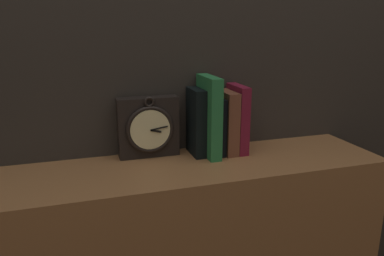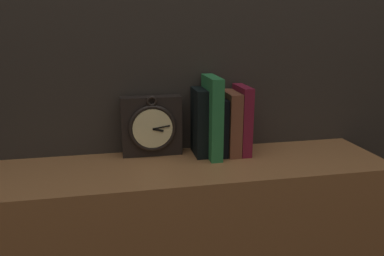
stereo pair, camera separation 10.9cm
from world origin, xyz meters
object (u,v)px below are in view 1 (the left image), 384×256
book_slot0_black (196,122)px  book_slot2_black (217,125)px  clock (149,127)px  book_slot1_green (209,116)px  book_slot4_maroon (237,119)px  book_slot3_brown (227,122)px

book_slot0_black → book_slot2_black: bearing=-3.4°
book_slot0_black → clock: bearing=170.5°
book_slot1_green → book_slot2_black: bearing=23.7°
book_slot0_black → book_slot4_maroon: book_slot4_maroon is taller
book_slot0_black → book_slot1_green: bearing=-27.2°
clock → book_slot1_green: bearing=-13.2°
book_slot2_black → book_slot3_brown: (0.03, -0.00, 0.01)m
clock → book_slot2_black: size_ratio=1.08×
clock → book_slot0_black: size_ratio=0.93×
book_slot0_black → book_slot4_maroon: size_ratio=0.97×
book_slot0_black → book_slot3_brown: book_slot0_black is taller
book_slot4_maroon → book_slot3_brown: bearing=-179.6°
book_slot1_green → book_slot3_brown: size_ratio=1.26×
book_slot0_black → book_slot1_green: book_slot1_green is taller
book_slot1_green → book_slot2_black: size_ratio=1.38×
clock → book_slot2_black: bearing=-7.6°
book_slot0_black → book_slot2_black: size_ratio=1.16×
book_slot1_green → book_slot2_black: 0.05m
book_slot0_black → book_slot3_brown: size_ratio=1.06×
book_slot1_green → book_slot4_maroon: size_ratio=1.16×
clock → book_slot1_green: 0.19m
book_slot0_black → book_slot1_green: (0.04, -0.02, 0.02)m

